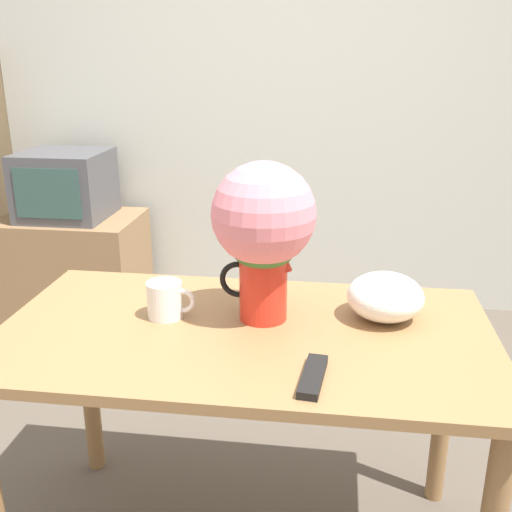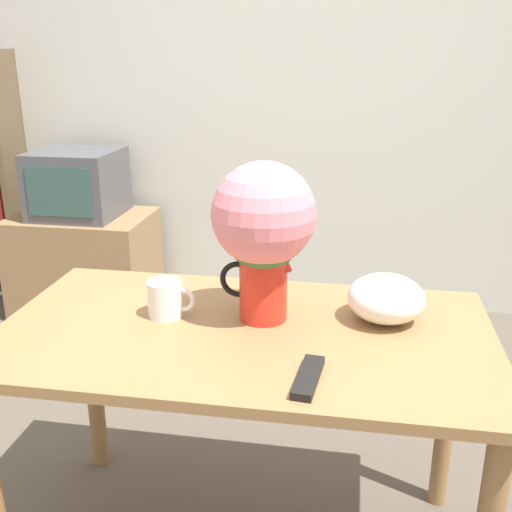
{
  "view_description": "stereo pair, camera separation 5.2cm",
  "coord_description": "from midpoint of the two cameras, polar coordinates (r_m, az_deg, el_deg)",
  "views": [
    {
      "loc": [
        0.33,
        -1.51,
        1.5
      ],
      "look_at": [
        0.12,
        0.05,
        0.96
      ],
      "focal_mm": 42.0,
      "sensor_mm": 36.0,
      "label": 1
    },
    {
      "loc": [
        0.38,
        -1.5,
        1.5
      ],
      "look_at": [
        0.12,
        0.05,
        0.96
      ],
      "focal_mm": 42.0,
      "sensor_mm": 36.0,
      "label": 2
    }
  ],
  "objects": [
    {
      "name": "coffee_mug",
      "position": [
        1.74,
        -7.69,
        -4.05
      ],
      "size": [
        0.14,
        0.1,
        0.11
      ],
      "color": "white",
      "rests_on": "table"
    },
    {
      "name": "table",
      "position": [
        1.72,
        -0.27,
        -10.33
      ],
      "size": [
        1.37,
        0.76,
        0.77
      ],
      "color": "olive",
      "rests_on": "ground_plane"
    },
    {
      "name": "remote_control",
      "position": [
        1.43,
        6.04,
        -11.42
      ],
      "size": [
        0.07,
        0.19,
        0.02
      ],
      "color": "black",
      "rests_on": "table"
    },
    {
      "name": "white_bowl",
      "position": [
        1.74,
        13.12,
        -3.95
      ],
      "size": [
        0.22,
        0.22,
        0.13
      ],
      "color": "white",
      "rests_on": "table"
    },
    {
      "name": "flower_vase",
      "position": [
        1.64,
        1.62,
        2.82
      ],
      "size": [
        0.29,
        0.29,
        0.45
      ],
      "color": "red",
      "rests_on": "table"
    },
    {
      "name": "tv_stand",
      "position": [
        3.71,
        -15.56,
        -0.63
      ],
      "size": [
        0.79,
        0.54,
        0.59
      ],
      "color": "#8E6B47",
      "rests_on": "ground_plane"
    },
    {
      "name": "tv_set",
      "position": [
        3.58,
        -16.25,
        6.64
      ],
      "size": [
        0.47,
        0.45,
        0.38
      ],
      "color": "#4C4C51",
      "rests_on": "tv_stand"
    },
    {
      "name": "wall_back",
      "position": [
        3.55,
        4.03,
        15.77
      ],
      "size": [
        8.0,
        0.05,
        2.6
      ],
      "color": "silver",
      "rests_on": "ground_plane"
    }
  ]
}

